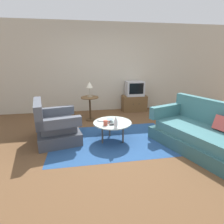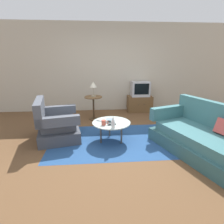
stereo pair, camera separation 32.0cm
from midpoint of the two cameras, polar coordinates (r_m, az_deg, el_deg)
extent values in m
plane|color=brown|center=(3.78, 4.09, -9.34)|extent=(16.00, 16.00, 0.00)
cube|color=#BCB29E|center=(5.81, 0.70, 13.79)|extent=(9.00, 0.12, 2.70)
cube|color=navy|center=(3.82, 2.24, -9.06)|extent=(2.52, 1.68, 0.00)
cube|color=#3E424B|center=(4.01, -14.29, -6.41)|extent=(1.01, 1.11, 0.24)
cube|color=#4C515B|center=(3.93, -14.51, -3.60)|extent=(0.81, 0.80, 0.18)
cube|color=#4C515B|center=(3.84, -19.93, 0.38)|extent=(0.34, 0.96, 0.45)
cube|color=#4C515B|center=(3.49, -14.37, -3.02)|extent=(0.83, 0.31, 0.19)
cube|color=#4C515B|center=(4.26, -14.98, 0.59)|extent=(0.83, 0.31, 0.19)
cube|color=#325C60|center=(3.73, 28.17, -9.82)|extent=(1.47, 2.01, 0.24)
cube|color=#3D7075|center=(3.65, 28.63, -6.86)|extent=(1.24, 1.70, 0.18)
cube|color=#3D7075|center=(3.86, 32.91, -1.11)|extent=(0.73, 1.75, 0.48)
cube|color=#3D7075|center=(4.09, 20.00, -0.05)|extent=(0.92, 0.44, 0.26)
cube|color=#C64C47|center=(3.66, 34.45, -4.03)|extent=(0.27, 0.31, 0.28)
cylinder|color=#B2C6C1|center=(3.66, 2.31, -3.43)|extent=(0.78, 0.78, 0.02)
cylinder|color=#4C4742|center=(3.95, 1.56, -4.99)|extent=(0.04, 0.04, 0.39)
cylinder|color=#4C4742|center=(3.63, -1.05, -7.11)|extent=(0.04, 0.04, 0.39)
cylinder|color=#4C4742|center=(3.63, 5.60, -7.18)|extent=(0.04, 0.04, 0.39)
cylinder|color=brown|center=(4.89, -4.15, 4.77)|extent=(0.48, 0.48, 0.02)
cylinder|color=#47311C|center=(4.97, -4.07, 1.07)|extent=(0.05, 0.05, 0.63)
cylinder|color=#47311C|center=(5.06, -4.00, -2.23)|extent=(0.26, 0.26, 0.02)
cube|color=brown|center=(5.84, 10.35, 2.61)|extent=(0.77, 0.43, 0.50)
sphere|color=black|center=(5.60, 10.03, 2.27)|extent=(0.02, 0.02, 0.02)
sphere|color=black|center=(5.65, 11.84, 2.30)|extent=(0.02, 0.02, 0.02)
cube|color=#B7B7BC|center=(5.75, 10.59, 7.27)|extent=(0.56, 0.40, 0.46)
cube|color=black|center=(5.55, 11.15, 7.19)|extent=(0.45, 0.01, 0.33)
cylinder|color=#9E937A|center=(4.91, -4.06, 5.09)|extent=(0.12, 0.12, 0.02)
cylinder|color=#9E937A|center=(4.89, -4.09, 6.54)|extent=(0.02, 0.02, 0.23)
cone|color=beige|center=(4.86, -4.14, 8.77)|extent=(0.18, 0.18, 0.15)
cylinder|color=white|center=(3.34, 3.11, -4.06)|extent=(0.07, 0.07, 0.14)
cone|color=white|center=(3.30, 3.14, -2.21)|extent=(0.06, 0.06, 0.09)
cylinder|color=#B74C3D|center=(3.49, -0.08, -3.44)|extent=(0.08, 0.08, 0.10)
torus|color=#B74C3D|center=(3.49, 0.89, -3.41)|extent=(0.07, 0.01, 0.07)
cone|color=slate|center=(3.68, 1.64, -2.72)|extent=(0.16, 0.16, 0.05)
cube|color=black|center=(3.51, 2.54, -4.00)|extent=(0.16, 0.09, 0.02)
cube|color=#B2B2B7|center=(3.71, -1.28, -2.82)|extent=(0.17, 0.12, 0.02)
camera|label=1|loc=(0.16, -87.62, 0.73)|focal=28.59mm
camera|label=2|loc=(0.16, 92.38, -0.73)|focal=28.59mm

